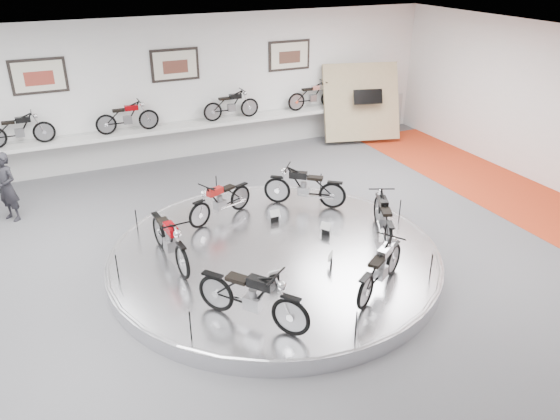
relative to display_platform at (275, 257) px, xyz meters
name	(u,v)px	position (x,y,z in m)	size (l,w,h in m)	color
floor	(281,271)	(0.00, -0.30, -0.15)	(16.00, 16.00, 0.00)	#504F52
ceiling	(281,59)	(0.00, -0.30, 3.85)	(16.00, 16.00, 0.00)	white
wall_back	(177,90)	(0.00, 6.70, 1.85)	(16.00, 16.00, 0.00)	white
orange_carpet_strip	(538,207)	(6.80, -0.30, -0.14)	(2.40, 12.60, 0.01)	#C3431E
dado_band	(181,139)	(0.00, 6.68, 0.40)	(15.68, 0.04, 1.10)	#BCBCBA
display_platform	(275,257)	(0.00, 0.00, 0.00)	(6.40, 6.40, 0.30)	silver
platform_rim	(275,251)	(0.00, 0.00, 0.12)	(6.40, 6.40, 0.10)	#B2B2BA
shelf	(182,127)	(0.00, 6.40, 0.85)	(11.00, 0.55, 0.10)	silver
poster_left	(39,76)	(-3.50, 6.66, 2.55)	(1.35, 0.06, 0.88)	beige
poster_center	(175,65)	(0.00, 6.66, 2.55)	(1.35, 0.06, 0.88)	beige
poster_right	(289,55)	(3.50, 6.66, 2.55)	(1.35, 0.06, 0.88)	beige
display_panel	(361,102)	(5.60, 5.80, 1.10)	(2.40, 0.12, 2.40)	tan
shelf_bike_a	(19,132)	(-4.20, 6.40, 1.27)	(1.22, 0.42, 0.73)	black
shelf_bike_b	(127,119)	(-1.50, 6.40, 1.27)	(1.22, 0.42, 0.73)	#840207
shelf_bike_c	(231,107)	(1.50, 6.40, 1.27)	(1.22, 0.42, 0.73)	black
shelf_bike_d	(313,97)	(4.20, 6.40, 1.27)	(1.22, 0.42, 0.73)	silver
bike_a	(305,186)	(1.46, 1.58, 0.62)	(1.60, 0.56, 0.94)	black
bike_b	(220,200)	(-0.48, 1.76, 0.59)	(1.48, 0.52, 0.87)	#AA1714
bike_c	(169,239)	(-1.93, 0.44, 0.63)	(1.63, 0.58, 0.96)	#840207
bike_d	(252,296)	(-1.24, -1.92, 0.64)	(1.68, 0.59, 0.99)	black
bike_e	(381,267)	(1.07, -1.99, 0.60)	(1.52, 0.54, 0.90)	silver
bike_f	(383,217)	(2.21, -0.41, 0.61)	(1.55, 0.55, 0.91)	black
visitor	(7,187)	(-4.63, 4.29, 0.64)	(0.58, 0.38, 1.59)	black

